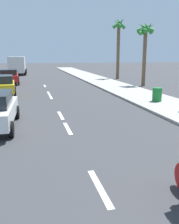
{
  "coord_description": "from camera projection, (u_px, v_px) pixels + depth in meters",
  "views": [
    {
      "loc": [
        -1.5,
        1.52,
        3.09
      ],
      "look_at": [
        0.53,
        9.95,
        1.1
      ],
      "focal_mm": 40.1,
      "sensor_mm": 36.0,
      "label": 1
    }
  ],
  "objects": [
    {
      "name": "lane_stripe_6",
      "position": [
        49.0,
        93.0,
        20.6
      ],
      "size": [
        0.16,
        1.8,
        0.01
      ],
      "primitive_type": "cube",
      "color": "white",
      "rests_on": "ground"
    },
    {
      "name": "palm_tree_distant",
      "position": [
        119.0,
        35.0,
        31.62
      ],
      "size": [
        1.79,
        1.79,
        7.64
      ],
      "color": "brown",
      "rests_on": "ground"
    },
    {
      "name": "sidewalk_strip",
      "position": [
        125.0,
        90.0,
        21.95
      ],
      "size": [
        3.6,
        80.0,
        0.14
      ],
      "primitive_type": "cube",
      "color": "#9E998E",
      "rests_on": "ground"
    },
    {
      "name": "lane_stripe_4",
      "position": [
        61.0,
        115.0,
        13.04
      ],
      "size": [
        0.16,
        1.8,
        0.01
      ],
      "primitive_type": "cube",
      "color": "white",
      "rests_on": "ground"
    },
    {
      "name": "delivery_truck",
      "position": [
        17.0,
        65.0,
        39.36
      ],
      "size": [
        2.78,
        6.29,
        2.8
      ],
      "rotation": [
        0.0,
        0.0,
        -0.02
      ],
      "color": "beige",
      "rests_on": "ground"
    },
    {
      "name": "trash_bin_far",
      "position": [
        157.0,
        95.0,
        16.18
      ],
      "size": [
        0.6,
        0.6,
        0.88
      ],
      "primitive_type": "cylinder",
      "color": "#19722D",
      "rests_on": "sidewalk_strip"
    },
    {
      "name": "parked_car_red",
      "position": [
        9.0,
        76.0,
        26.92
      ],
      "size": [
        2.22,
        4.56,
        1.57
      ],
      "rotation": [
        0.0,
        0.0,
        0.04
      ],
      "color": "red",
      "rests_on": "ground"
    },
    {
      "name": "ground_plane",
      "position": [
        51.0,
        97.0,
        18.55
      ],
      "size": [
        160.0,
        160.0,
        0.0
      ],
      "primitive_type": "plane",
      "color": "#38383A"
    },
    {
      "name": "lane_stripe_2",
      "position": [
        100.0,
        187.0,
        5.96
      ],
      "size": [
        0.16,
        1.8,
        0.01
      ],
      "primitive_type": "cube",
      "color": "white",
      "rests_on": "ground"
    },
    {
      "name": "lane_stripe_7",
      "position": [
        45.0,
        86.0,
        25.44
      ],
      "size": [
        0.16,
        1.8,
        0.01
      ],
      "primitive_type": "cube",
      "color": "white",
      "rests_on": "ground"
    },
    {
      "name": "parked_car_yellow",
      "position": [
        3.0,
        85.0,
        19.13
      ],
      "size": [
        1.99,
        3.99,
        1.57
      ],
      "rotation": [
        0.0,
        0.0,
        0.05
      ],
      "color": "gold",
      "rests_on": "ground"
    },
    {
      "name": "lane_stripe_3",
      "position": [
        68.0,
        128.0,
        10.74
      ],
      "size": [
        0.16,
        1.8,
        0.01
      ],
      "primitive_type": "cube",
      "color": "white",
      "rests_on": "ground"
    },
    {
      "name": "lane_stripe_5",
      "position": [
        51.0,
        97.0,
        18.71
      ],
      "size": [
        0.16,
        1.8,
        0.01
      ],
      "primitive_type": "cube",
      "color": "white",
      "rests_on": "ground"
    },
    {
      "name": "palm_tree_far",
      "position": [
        145.0,
        36.0,
        24.26
      ],
      "size": [
        1.9,
        1.71,
        6.39
      ],
      "color": "brown",
      "rests_on": "ground"
    }
  ]
}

